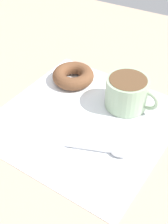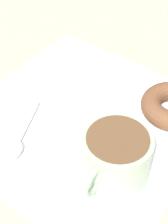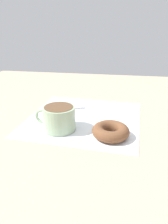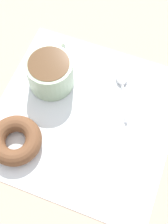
% 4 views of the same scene
% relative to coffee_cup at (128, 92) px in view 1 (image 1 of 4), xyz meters
% --- Properties ---
extents(ground_plane, '(1.20, 1.20, 0.02)m').
position_rel_coffee_cup_xyz_m(ground_plane, '(0.10, -0.05, -0.05)').
color(ground_plane, tan).
extents(napkin, '(0.37, 0.37, 0.00)m').
position_rel_coffee_cup_xyz_m(napkin, '(0.09, -0.06, -0.04)').
color(napkin, white).
rests_on(napkin, ground_plane).
extents(coffee_cup, '(0.09, 0.12, 0.07)m').
position_rel_coffee_cup_xyz_m(coffee_cup, '(0.00, 0.00, 0.00)').
color(coffee_cup, '#9EB793').
rests_on(coffee_cup, napkin).
extents(donut, '(0.10, 0.10, 0.03)m').
position_rel_coffee_cup_xyz_m(donut, '(-0.02, -0.15, -0.02)').
color(donut, brown).
rests_on(donut, napkin).
extents(spoon, '(0.05, 0.12, 0.01)m').
position_rel_coffee_cup_xyz_m(spoon, '(0.14, 0.03, -0.03)').
color(spoon, silver).
rests_on(spoon, napkin).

